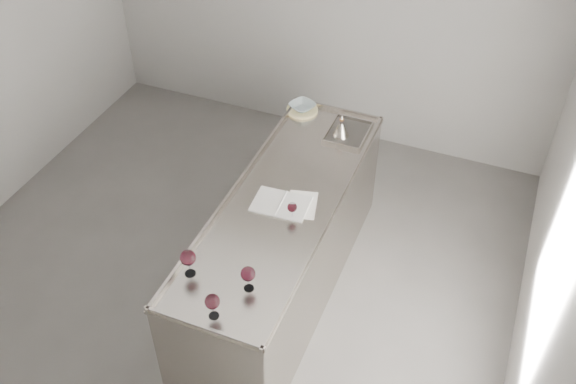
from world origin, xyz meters
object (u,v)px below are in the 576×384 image
at_px(wine_glass_right, 248,274).
at_px(wine_funnel, 341,129).
at_px(wine_glass_small, 292,208).
at_px(counter, 284,246).
at_px(wine_glass_left, 188,258).
at_px(notebook, 281,204).
at_px(wine_glass_middle, 212,302).
at_px(ceramic_bowl, 302,106).

bearing_deg(wine_glass_right, wine_funnel, 89.39).
bearing_deg(wine_glass_small, counter, 130.55).
bearing_deg(wine_glass_left, wine_glass_small, 60.14).
bearing_deg(counter, wine_glass_left, -108.04).
height_order(wine_glass_small, notebook, wine_glass_small).
xyz_separation_m(notebook, wine_funnel, (0.13, 0.92, 0.05)).
distance_m(wine_glass_left, wine_glass_small, 0.81).
bearing_deg(notebook, wine_funnel, 78.46).
relative_size(wine_glass_middle, wine_funnel, 0.90).
bearing_deg(ceramic_bowl, wine_glass_small, -71.90).
xyz_separation_m(wine_glass_left, wine_glass_small, (0.40, 0.70, -0.04)).
distance_m(wine_glass_right, notebook, 0.78).
xyz_separation_m(wine_glass_right, wine_funnel, (0.02, 1.69, -0.07)).
xyz_separation_m(counter, wine_glass_small, (0.13, -0.15, 0.56)).
distance_m(wine_glass_small, wine_funnel, 1.02).
xyz_separation_m(wine_glass_left, wine_glass_middle, (0.28, -0.24, -0.01)).
bearing_deg(notebook, ceramic_bowl, 100.10).
relative_size(wine_glass_right, wine_glass_small, 1.32).
bearing_deg(wine_funnel, wine_glass_middle, -93.50).
distance_m(wine_glass_middle, wine_glass_small, 0.94).
bearing_deg(wine_glass_left, counter, 71.96).
bearing_deg(wine_glass_small, wine_funnel, 89.80).
height_order(wine_glass_middle, wine_glass_small, wine_glass_middle).
relative_size(wine_glass_small, ceramic_bowl, 0.68).
height_order(counter, wine_glass_left, wine_glass_left).
relative_size(counter, wine_glass_left, 12.46).
relative_size(counter, wine_glass_middle, 13.74).
bearing_deg(wine_glass_right, wine_glass_small, 88.78).
bearing_deg(wine_glass_small, notebook, 141.50).
distance_m(wine_glass_left, ceramic_bowl, 1.93).
bearing_deg(notebook, wine_glass_small, -42.23).
distance_m(counter, wine_funnel, 1.03).
xyz_separation_m(wine_glass_right, notebook, (-0.11, 0.77, -0.12)).
relative_size(wine_glass_right, ceramic_bowl, 0.89).
bearing_deg(notebook, counter, 88.90).
relative_size(wine_glass_left, ceramic_bowl, 0.97).
relative_size(wine_glass_left, wine_glass_small, 1.43).
bearing_deg(wine_glass_middle, ceramic_bowl, 97.51).
bearing_deg(wine_glass_left, wine_glass_right, 4.24).
bearing_deg(wine_glass_middle, counter, 90.50).
relative_size(wine_glass_left, notebook, 0.48).
bearing_deg(wine_glass_left, wine_funnel, 76.77).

